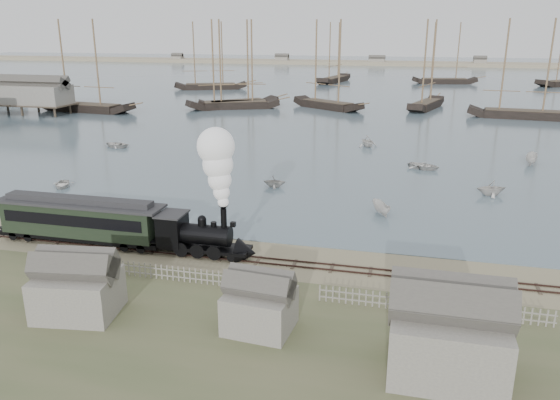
# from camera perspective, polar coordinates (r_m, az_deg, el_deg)

# --- Properties ---
(ground) EXTENTS (600.00, 600.00, 0.00)m
(ground) POSITION_cam_1_polar(r_m,az_deg,el_deg) (45.83, -0.43, -5.51)
(ground) COLOR tan
(ground) RESTS_ON ground
(harbor_water) EXTENTS (600.00, 336.00, 0.06)m
(harbor_water) POSITION_cam_1_polar(r_m,az_deg,el_deg) (211.89, 11.20, 12.35)
(harbor_water) COLOR #4C5F6C
(harbor_water) RESTS_ON ground
(rail_track) EXTENTS (120.00, 1.80, 0.16)m
(rail_track) POSITION_cam_1_polar(r_m,az_deg,el_deg) (44.04, -1.07, -6.45)
(rail_track) COLOR #33201C
(rail_track) RESTS_ON ground
(picket_fence_west) EXTENTS (19.00, 0.10, 1.20)m
(picket_fence_west) POSITION_cam_1_polar(r_m,az_deg,el_deg) (41.88, -11.58, -8.21)
(picket_fence_west) COLOR slate
(picket_fence_west) RESTS_ON ground
(picket_fence_east) EXTENTS (15.00, 0.10, 1.20)m
(picket_fence_east) POSITION_cam_1_polar(r_m,az_deg,el_deg) (37.94, 15.61, -11.39)
(picket_fence_east) COLOR slate
(picket_fence_east) RESTS_ON ground
(shed_left) EXTENTS (5.00, 4.00, 4.10)m
(shed_left) POSITION_cam_1_polar(r_m,az_deg,el_deg) (38.91, -20.15, -11.09)
(shed_left) COLOR slate
(shed_left) RESTS_ON ground
(shed_mid) EXTENTS (4.00, 3.50, 3.60)m
(shed_mid) POSITION_cam_1_polar(r_m,az_deg,el_deg) (35.01, -2.12, -13.30)
(shed_mid) COLOR slate
(shed_mid) RESTS_ON ground
(shed_right) EXTENTS (6.00, 5.00, 5.10)m
(shed_right) POSITION_cam_1_polar(r_m,az_deg,el_deg) (32.41, 16.76, -16.91)
(shed_right) COLOR slate
(shed_right) RESTS_ON ground
(far_spit) EXTENTS (500.00, 20.00, 1.80)m
(far_spit) POSITION_cam_1_polar(r_m,az_deg,el_deg) (291.61, 12.08, 13.62)
(far_spit) COLOR tan
(far_spit) RESTS_ON ground
(locomotive) EXTENTS (8.24, 3.08, 10.28)m
(locomotive) POSITION_cam_1_polar(r_m,az_deg,el_deg) (43.71, -6.96, -0.20)
(locomotive) COLOR black
(locomotive) RESTS_ON ground
(passenger_coach) EXTENTS (15.07, 2.91, 3.66)m
(passenger_coach) POSITION_cam_1_polar(r_m,az_deg,el_deg) (49.97, -20.12, -1.82)
(passenger_coach) COLOR black
(passenger_coach) RESTS_ON ground
(beached_dinghy) EXTENTS (4.84, 5.24, 0.89)m
(beached_dinghy) POSITION_cam_1_polar(r_m,az_deg,el_deg) (54.11, -20.60, -2.50)
(beached_dinghy) COLOR silver
(beached_dinghy) RESTS_ON ground
(rowboat_0) EXTENTS (4.07, 3.61, 0.70)m
(rowboat_0) POSITION_cam_1_polar(r_m,az_deg,el_deg) (69.05, -21.82, 1.54)
(rowboat_0) COLOR silver
(rowboat_0) RESTS_ON harbor_water
(rowboat_1) EXTENTS (2.50, 2.83, 1.38)m
(rowboat_1) POSITION_cam_1_polar(r_m,az_deg,el_deg) (64.10, -0.59, 1.97)
(rowboat_1) COLOR silver
(rowboat_1) RESTS_ON harbor_water
(rowboat_2) EXTENTS (3.31, 2.54, 1.21)m
(rowboat_2) POSITION_cam_1_polar(r_m,az_deg,el_deg) (55.71, 10.49, -0.84)
(rowboat_2) COLOR silver
(rowboat_2) RESTS_ON harbor_water
(rowboat_3) EXTENTS (4.44, 5.08, 0.88)m
(rowboat_3) POSITION_cam_1_polar(r_m,az_deg,el_deg) (74.93, 14.81, 3.48)
(rowboat_3) COLOR silver
(rowboat_3) RESTS_ON harbor_water
(rowboat_4) EXTENTS (3.76, 4.04, 1.73)m
(rowboat_4) POSITION_cam_1_polar(r_m,az_deg,el_deg) (65.26, 21.21, 1.20)
(rowboat_4) COLOR silver
(rowboat_4) RESTS_ON harbor_water
(rowboat_5) EXTENTS (4.05, 2.34, 1.47)m
(rowboat_5) POSITION_cam_1_polar(r_m,az_deg,el_deg) (82.49, 24.77, 3.91)
(rowboat_5) COLOR silver
(rowboat_5) RESTS_ON harbor_water
(rowboat_6) EXTENTS (3.87, 4.74, 0.86)m
(rowboat_6) POSITION_cam_1_polar(r_m,az_deg,el_deg) (89.96, -16.80, 5.59)
(rowboat_6) COLOR silver
(rowboat_6) RESTS_ON harbor_water
(rowboat_7) EXTENTS (4.54, 4.41, 1.82)m
(rowboat_7) POSITION_cam_1_polar(r_m,az_deg,el_deg) (87.35, 9.14, 6.10)
(rowboat_7) COLOR silver
(rowboat_7) RESTS_ON harbor_water
(schooner_0) EXTENTS (23.92, 7.97, 20.00)m
(schooner_0) POSITION_cam_1_polar(r_m,az_deg,el_deg) (130.66, -20.03, 13.05)
(schooner_0) COLOR black
(schooner_0) RESTS_ON harbor_water
(schooner_1) EXTENTS (19.04, 11.17, 20.00)m
(schooner_1) POSITION_cam_1_polar(r_m,az_deg,el_deg) (128.05, -4.44, 13.94)
(schooner_1) COLOR black
(schooner_1) RESTS_ON harbor_water
(schooner_2) EXTENTS (18.32, 14.48, 20.00)m
(schooner_2) POSITION_cam_1_polar(r_m,az_deg,el_deg) (128.00, 5.10, 13.93)
(schooner_2) COLOR black
(schooner_2) RESTS_ON harbor_water
(schooner_3) EXTENTS (9.27, 18.73, 20.00)m
(schooner_3) POSITION_cam_1_polar(r_m,az_deg,el_deg) (131.84, 15.35, 13.50)
(schooner_3) COLOR black
(schooner_3) RESTS_ON harbor_water
(schooner_4) EXTENTS (21.96, 6.99, 20.00)m
(schooner_4) POSITION_cam_1_polar(r_m,az_deg,el_deg) (123.82, 24.52, 12.35)
(schooner_4) COLOR black
(schooner_4) RESTS_ON harbor_water
(schooner_6) EXTENTS (22.11, 12.58, 20.00)m
(schooner_6) POSITION_cam_1_polar(r_m,az_deg,el_deg) (171.03, -7.37, 14.74)
(schooner_6) COLOR black
(schooner_6) RESTS_ON harbor_water
(schooner_7) EXTENTS (9.79, 22.81, 20.00)m
(schooner_7) POSITION_cam_1_polar(r_m,az_deg,el_deg) (193.41, 5.73, 15.10)
(schooner_7) COLOR black
(schooner_7) RESTS_ON harbor_water
(schooner_8) EXTENTS (21.63, 8.34, 20.00)m
(schooner_8) POSITION_cam_1_polar(r_m,az_deg,el_deg) (195.44, 17.04, 14.47)
(schooner_8) COLOR black
(schooner_8) RESTS_ON harbor_water
(schooner_10) EXTENTS (20.26, 17.79, 20.00)m
(schooner_10) POSITION_cam_1_polar(r_m,az_deg,el_deg) (129.43, -5.00, 13.97)
(schooner_10) COLOR black
(schooner_10) RESTS_ON harbor_water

